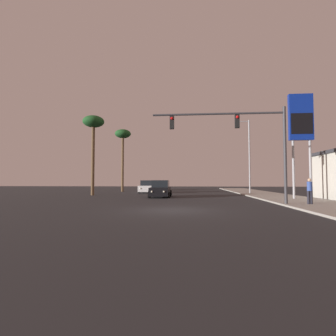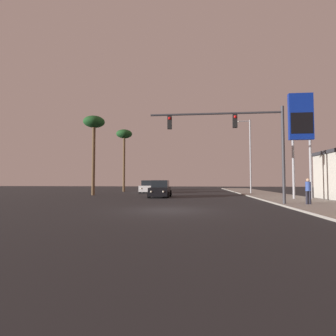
% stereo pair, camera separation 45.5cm
% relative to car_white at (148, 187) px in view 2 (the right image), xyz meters
% --- Properties ---
extents(ground_plane, '(120.00, 120.00, 0.00)m').
position_rel_car_white_xyz_m(ground_plane, '(4.78, -20.73, -0.76)').
color(ground_plane, '#28282B').
extents(sidewalk_right, '(5.00, 60.00, 0.12)m').
position_rel_car_white_xyz_m(sidewalk_right, '(14.28, -10.73, -0.70)').
color(sidewalk_right, '#9E998E').
rests_on(sidewalk_right, ground).
extents(car_white, '(2.04, 4.32, 1.68)m').
position_rel_car_white_xyz_m(car_white, '(0.00, 0.00, 0.00)').
color(car_white, silver).
rests_on(car_white, ground).
extents(car_silver, '(2.04, 4.31, 1.68)m').
position_rel_car_white_xyz_m(car_silver, '(0.17, 10.66, 0.00)').
color(car_silver, '#B7B7BC').
rests_on(car_silver, ground).
extents(car_black, '(2.04, 4.32, 1.68)m').
position_rel_car_white_xyz_m(car_black, '(2.85, -9.34, 0.00)').
color(car_black, black).
rests_on(car_black, ground).
extents(traffic_light_mast, '(9.00, 0.36, 6.50)m').
position_rel_car_white_xyz_m(traffic_light_mast, '(9.43, -17.35, 4.05)').
color(traffic_light_mast, '#38383D').
rests_on(traffic_light_mast, sidewalk_right).
extents(street_lamp, '(1.74, 0.24, 9.00)m').
position_rel_car_white_xyz_m(street_lamp, '(12.95, -2.58, 4.36)').
color(street_lamp, '#99999E').
rests_on(street_lamp, sidewalk_right).
extents(gas_station_sign, '(2.00, 0.42, 9.00)m').
position_rel_car_white_xyz_m(gas_station_sign, '(15.33, -12.11, 5.86)').
color(gas_station_sign, '#99999E').
rests_on(gas_station_sign, sidewalk_right).
extents(pedestrian_on_sidewalk, '(0.34, 0.32, 1.67)m').
position_rel_car_white_xyz_m(pedestrian_on_sidewalk, '(13.56, -17.49, 0.27)').
color(pedestrian_on_sidewalk, '#23232D').
rests_on(pedestrian_on_sidewalk, sidewalk_right).
extents(palm_tree_mid, '(2.40, 2.40, 9.40)m').
position_rel_car_white_xyz_m(palm_tree_mid, '(-4.33, 3.27, 7.41)').
color(palm_tree_mid, brown).
rests_on(palm_tree_mid, ground).
extents(palm_tree_near, '(2.40, 2.40, 9.01)m').
position_rel_car_white_xyz_m(palm_tree_near, '(-5.12, -6.73, 7.07)').
color(palm_tree_near, brown).
rests_on(palm_tree_near, ground).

